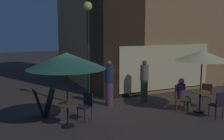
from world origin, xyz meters
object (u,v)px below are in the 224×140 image
Objects in this scene: street_lamp_near_corner at (88,33)px; patron_standing_2 at (144,81)px; cafe_chair_0 at (86,104)px; patio_umbrella_0 at (66,61)px; patio_umbrella_1 at (202,56)px; cafe_chair_3 at (206,93)px; cafe_chair_1 at (178,96)px; cafe_table_1 at (200,97)px; menu_sandwich_board at (44,103)px; cafe_chair_2 at (218,103)px; patron_standing_1 at (109,83)px; cafe_table_0 at (68,112)px; patron_seated_0 at (182,93)px.

street_lamp_near_corner reaches higher than patron_standing_2.
street_lamp_near_corner is at bearing -140.42° from cafe_chair_0.
patio_umbrella_0 is at bearing 167.37° from patron_standing_2.
cafe_chair_0 is at bearing 166.43° from patio_umbrella_1.
cafe_chair_1 is at bearing -30.54° from cafe_chair_3.
cafe_table_1 is 2.44m from patron_standing_2.
menu_sandwich_board is 0.56× the size of patron_standing_2.
cafe_table_1 is 0.84× the size of cafe_chair_0.
cafe_chair_1 is at bearing -33.66° from street_lamp_near_corner.
patio_umbrella_1 is 2.48× the size of cafe_chair_3.
street_lamp_near_corner is 5.19× the size of cafe_table_1.
cafe_table_1 is 0.85m from cafe_chair_2.
street_lamp_near_corner reaches higher than cafe_chair_2.
menu_sandwich_board is 1.52m from cafe_chair_0.
cafe_table_0 is at bearing 128.53° from patron_standing_1.
patron_seated_0 is (-1.23, -0.05, 0.15)m from cafe_chair_3.
cafe_chair_2 is at bearing -41.80° from street_lamp_near_corner.
patio_umbrella_0 reaches higher than cafe_table_0.
patio_umbrella_1 is (0.00, 0.00, 1.53)m from cafe_table_1.
menu_sandwich_board is 1.01× the size of cafe_chair_1.
patron_standing_1 is at bearing 3.67° from menu_sandwich_board.
cafe_table_0 is at bearing 167.37° from patron_standing_2.
cafe_chair_2 reaches higher than cafe_table_0.
cafe_chair_3 is at bearing 29.41° from patio_umbrella_1.
menu_sandwich_board is 5.64m from cafe_table_1.
cafe_chair_0 reaches higher than cafe_table_0.
menu_sandwich_board is at bearing -62.07° from cafe_chair_0.
patron_seated_0 is (-0.56, 1.18, 0.15)m from cafe_chair_2.
patio_umbrella_1 is 1.81× the size of patron_seated_0.
patio_umbrella_1 is at bearing -7.12° from cafe_table_0.
cafe_chair_2 is 0.74× the size of patron_seated_0.
cafe_chair_3 is 0.73× the size of patron_seated_0.
street_lamp_near_corner is 4.11m from cafe_chair_1.
patio_umbrella_1 is 1.51m from patron_seated_0.
cafe_chair_3 is at bearing -2.28° from patio_umbrella_0.
street_lamp_near_corner reaches higher than patio_umbrella_0.
patio_umbrella_0 is (-4.83, 0.60, 1.53)m from cafe_table_1.
patron_standing_1 is 1.03× the size of patron_standing_2.
street_lamp_near_corner reaches higher than patron_seated_0.
patio_umbrella_0 reaches higher than cafe_chair_1.
cafe_chair_0 is 1.00× the size of cafe_chair_2.
street_lamp_near_corner is 4.35× the size of cafe_chair_0.
cafe_chair_3 is 0.52× the size of patron_standing_2.
menu_sandwich_board is at bearing -166.02° from cafe_chair_1.
patron_standing_2 reaches higher than menu_sandwich_board.
cafe_table_0 is 5.12m from patio_umbrella_1.
patio_umbrella_0 is at bearing -127.91° from street_lamp_near_corner.
patio_umbrella_1 is 1.75m from cafe_chair_2.
patron_standing_2 is at bearing 116.02° from cafe_table_1.
cafe_chair_0 is at bearing 65.26° from cafe_chair_2.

